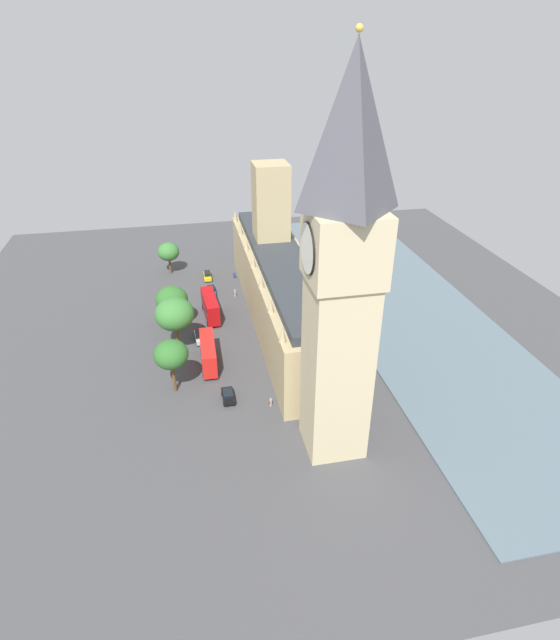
% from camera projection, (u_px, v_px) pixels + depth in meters
% --- Properties ---
extents(ground_plane, '(132.39, 132.39, 0.00)m').
position_uv_depth(ground_plane, '(272.00, 321.00, 104.67)').
color(ground_plane, '#424244').
extents(river_thames, '(29.98, 119.15, 0.25)m').
position_uv_depth(river_thames, '(406.00, 307.00, 109.77)').
color(river_thames, slate).
rests_on(river_thames, ground).
extents(parliament_building, '(12.38, 62.39, 29.68)m').
position_uv_depth(parliament_building, '(280.00, 283.00, 102.32)').
color(parliament_building, tan).
rests_on(parliament_building, ground).
extents(clock_tower, '(8.94, 8.94, 52.84)m').
position_uv_depth(clock_tower, '(343.00, 271.00, 59.95)').
color(clock_tower, '#CCBA8E').
rests_on(clock_tower, ground).
extents(car_yellow_cab_trailing, '(1.92, 4.65, 1.74)m').
position_uv_depth(car_yellow_cab_trailing, '(207.00, 276.00, 122.23)').
color(car_yellow_cab_trailing, gold).
rests_on(car_yellow_cab_trailing, ground).
extents(car_blue_kerbside, '(1.97, 4.70, 1.74)m').
position_uv_depth(car_blue_kerbside, '(211.00, 290.00, 115.26)').
color(car_blue_kerbside, navy).
rests_on(car_blue_kerbside, ground).
extents(double_decker_bus_near_tower, '(3.21, 10.64, 4.75)m').
position_uv_depth(double_decker_bus_near_tower, '(210.00, 306.00, 104.82)').
color(double_decker_bus_near_tower, '#B20C0F').
rests_on(double_decker_bus_near_tower, ground).
extents(car_silver_opposite_hall, '(2.06, 4.79, 1.74)m').
position_uv_depth(car_silver_opposite_hall, '(200.00, 337.00, 97.49)').
color(car_silver_opposite_hall, '#B7B7BC').
rests_on(car_silver_opposite_hall, ground).
extents(double_decker_bus_corner, '(2.80, 10.54, 4.75)m').
position_uv_depth(double_decker_bus_corner, '(208.00, 352.00, 89.42)').
color(double_decker_bus_corner, red).
rests_on(double_decker_bus_corner, ground).
extents(car_black_far_end, '(2.01, 4.14, 1.74)m').
position_uv_depth(car_black_far_end, '(228.00, 396.00, 81.53)').
color(car_black_far_end, black).
rests_on(car_black_far_end, ground).
extents(pedestrian_leading, '(0.64, 0.54, 1.72)m').
position_uv_depth(pedestrian_leading, '(235.00, 293.00, 114.12)').
color(pedestrian_leading, gray).
rests_on(pedestrian_leading, ground).
extents(pedestrian_midblock, '(0.68, 0.60, 1.68)m').
position_uv_depth(pedestrian_midblock, '(234.00, 275.00, 122.71)').
color(pedestrian_midblock, navy).
rests_on(pedestrian_midblock, ground).
extents(pedestrian_under_trees, '(0.63, 0.56, 1.50)m').
position_uv_depth(pedestrian_under_trees, '(271.00, 402.00, 80.36)').
color(pedestrian_under_trees, gray).
rests_on(pedestrian_under_trees, ground).
extents(plane_tree_by_river_gate, '(5.24, 5.24, 7.96)m').
position_uv_depth(plane_tree_by_river_gate, '(169.00, 252.00, 122.79)').
color(plane_tree_by_river_gate, brown).
rests_on(plane_tree_by_river_gate, ground).
extents(plane_tree_slot_10, '(7.11, 7.11, 10.94)m').
position_uv_depth(plane_tree_slot_10, '(175.00, 314.00, 90.85)').
color(plane_tree_slot_10, brown).
rests_on(plane_tree_slot_10, ground).
extents(plane_tree_slot_11, '(6.41, 6.41, 8.85)m').
position_uv_depth(plane_tree_slot_11, '(172.00, 300.00, 99.63)').
color(plane_tree_slot_11, brown).
rests_on(plane_tree_slot_11, ground).
extents(plane_tree_slot_12, '(5.59, 5.59, 9.63)m').
position_uv_depth(plane_tree_slot_12, '(171.00, 355.00, 80.55)').
color(plane_tree_slot_12, brown).
rests_on(plane_tree_slot_12, ground).
extents(street_lamp_slot_13, '(0.56, 0.56, 5.98)m').
position_uv_depth(street_lamp_slot_13, '(172.00, 363.00, 83.78)').
color(street_lamp_slot_13, black).
rests_on(street_lamp_slot_13, ground).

